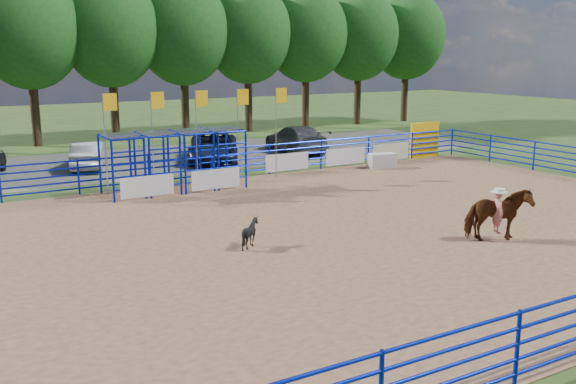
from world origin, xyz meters
The scene contains 12 objects.
ground centered at (0.00, 0.00, 0.00)m, with size 120.00×120.00×0.00m, color #3C5823.
arena_dirt centered at (0.00, 0.00, 0.01)m, with size 30.00×20.00×0.02m, color #936A49.
gravel_strip centered at (0.00, 17.00, 0.01)m, with size 40.00×10.00×0.01m, color slate.
announcer_table centered at (8.88, 8.67, 0.39)m, with size 1.38×0.65×0.74m, color silver.
horse_and_rider centered at (3.80, -3.45, 0.92)m, with size 2.18×1.57×2.34m.
calf centered at (-3.19, -0.13, 0.46)m, with size 0.71×0.80×0.88m, color black.
car_b centered at (-4.13, 16.13, 0.72)m, with size 1.50×4.30×1.42m, color gray.
car_c centered at (2.29, 15.02, 0.79)m, with size 2.58×5.60×1.56m, color black.
car_d centered at (7.76, 15.40, 0.80)m, with size 2.22×5.47×1.59m, color #5B5B5E.
perimeter_fence centered at (0.00, 0.00, 0.75)m, with size 30.10×20.10×1.50m.
chute_assembly centered at (-1.90, 8.84, 1.26)m, with size 19.32×2.41×4.20m.
treeline centered at (0.00, 26.00, 7.53)m, with size 56.40×6.40×11.24m.
Camera 1 is at (-11.65, -16.89, 5.83)m, focal length 40.00 mm.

